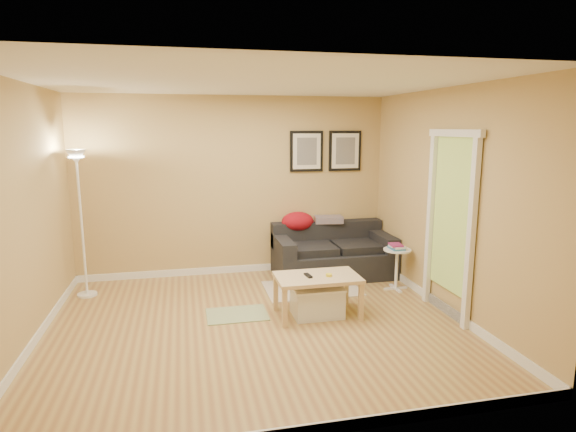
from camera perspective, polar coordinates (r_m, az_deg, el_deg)
The scene contains 25 objects.
floor at distance 5.40m, azimuth -3.85°, elevation -12.91°, with size 4.50×4.50×0.00m, color #AE8E4A.
ceiling at distance 4.97m, azimuth -4.23°, elevation 15.74°, with size 4.50×4.50×0.00m, color white.
wall_back at distance 6.99m, azimuth -6.47°, elevation 3.53°, with size 4.50×4.50×0.00m, color tan.
wall_front at distance 3.11m, azimuth 1.46°, elevation -5.33°, with size 4.50×4.50×0.00m, color tan.
wall_left at distance 5.20m, azimuth -29.36°, elevation -0.20°, with size 4.00×4.00×0.00m, color tan.
wall_right at distance 5.79m, azimuth 18.56°, elevation 1.59°, with size 4.00×4.00×0.00m, color tan.
baseboard_back at distance 7.24m, azimuth -6.25°, elevation -6.34°, with size 4.50×0.02×0.10m, color white.
baseboard_front at distance 3.66m, azimuth 1.32°, elevation -24.45°, with size 4.50×0.02×0.10m, color white.
baseboard_left at distance 5.54m, azimuth -28.06°, elevation -13.00°, with size 0.02×4.00×0.10m, color white.
baseboard_right at distance 6.10m, azimuth 17.78°, elevation -10.09°, with size 0.02×4.00×0.10m, color white.
sofa at distance 6.99m, azimuth 5.46°, elevation -4.17°, with size 1.70×0.90×0.75m, color black, non-canonical shape.
red_throw at distance 7.08m, azimuth 1.16°, elevation -0.65°, with size 0.48×0.36×0.28m, color maroon, non-canonical shape.
plaid_throw at distance 7.21m, azimuth 4.87°, elevation -0.40°, with size 0.42×0.26×0.10m, color #A1755E, non-canonical shape.
framed_print_left at distance 7.12m, azimuth 2.23°, elevation 7.76°, with size 0.50×0.04×0.60m, color black, non-canonical shape.
framed_print_right at distance 7.29m, azimuth 6.84°, elevation 7.76°, with size 0.50×0.04×0.60m, color black, non-canonical shape.
area_rug at distance 6.51m, azimuth 2.87°, elevation -8.67°, with size 1.25×0.85×0.01m, color beige.
green_runner at distance 5.68m, azimuth -6.14°, elevation -11.65°, with size 0.70×0.50×0.01m, color #668C4C.
coffee_table at distance 5.57m, azimuth 3.52°, elevation -9.50°, with size 0.95×0.58×0.48m, color #D6B582, non-canonical shape.
remote_control at distance 5.47m, azimuth 2.43°, elevation -7.14°, with size 0.05×0.16×0.02m, color black.
tape_roll at distance 5.48m, azimuth 4.92°, elevation -7.07°, with size 0.07×0.07×0.03m, color yellow.
storage_bin at distance 5.59m, azimuth 3.51°, elevation -10.10°, with size 0.58×0.42×0.36m, color white, non-canonical shape.
side_table at distance 6.57m, azimuth 12.87°, elevation -6.24°, with size 0.37×0.37×0.56m, color white, non-canonical shape.
book_stack at distance 6.48m, azimuth 12.88°, elevation -3.58°, with size 0.17×0.22×0.07m, color teal, non-canonical shape.
floor_lamp at distance 6.55m, azimuth -23.48°, elevation -1.34°, with size 0.25×0.25×1.89m, color white, non-canonical shape.
doorway at distance 5.69m, azimuth 18.74°, elevation -1.40°, with size 0.12×1.01×2.13m, color white, non-canonical shape.
Camera 1 is at (-0.72, -4.90, 2.15)m, focal length 29.66 mm.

